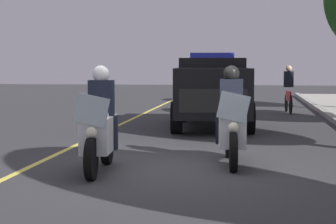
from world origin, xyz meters
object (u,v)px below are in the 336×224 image
Objects in this scene: police_motorcycle_lead_right at (231,124)px; police_suv at (212,89)px; cyclist_background at (289,89)px; police_motorcycle_lead_left at (100,129)px.

police_suv reaches higher than police_motorcycle_lead_right.
police_motorcycle_lead_right is 11.45m from cyclist_background.
police_motorcycle_lead_left is 1.00× the size of police_motorcycle_lead_right.
police_motorcycle_lead_left is at bearing -10.96° from police_suv.
cyclist_background is (-11.33, 1.67, 0.14)m from police_motorcycle_lead_right.
police_motorcycle_lead_right reaches higher than cyclist_background.
police_motorcycle_lead_left is 0.43× the size of police_suv.
police_motorcycle_lead_left is at bearing -17.00° from cyclist_background.
police_motorcycle_lead_left is 7.26m from police_suv.
police_motorcycle_lead_left and police_motorcycle_lead_right have the same top height.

